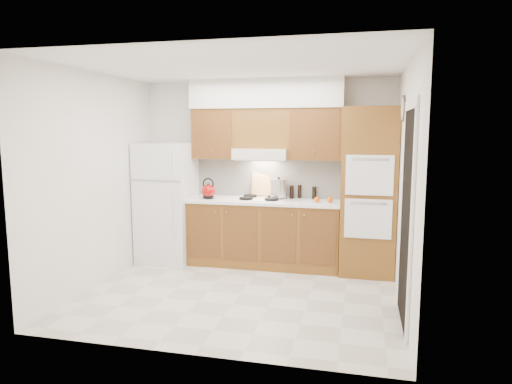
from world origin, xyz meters
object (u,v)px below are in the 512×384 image
fridge (167,202)px  stock_pot (279,188)px  kettle (208,191)px  oven_cabinet (368,192)px

fridge → stock_pot: bearing=5.3°
kettle → oven_cabinet: bearing=-0.9°
kettle → stock_pot: stock_pot is taller
stock_pot → fridge: bearing=-174.7°
oven_cabinet → stock_pot: oven_cabinet is taller
fridge → kettle: fridge is taller
fridge → oven_cabinet: 2.86m
fridge → stock_pot: (1.62, 0.15, 0.23)m
fridge → kettle: bearing=-3.3°
oven_cabinet → stock_pot: bearing=174.6°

